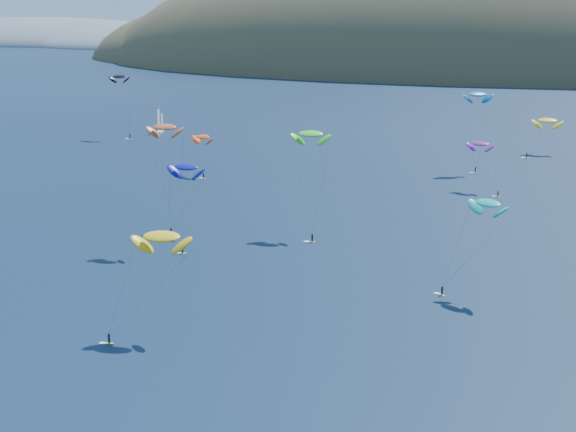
{
  "coord_description": "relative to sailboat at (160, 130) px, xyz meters",
  "views": [
    {
      "loc": [
        52.98,
        -73.01,
        53.4
      ],
      "look_at": [
        9.56,
        80.0,
        9.0
      ],
      "focal_mm": 50.0,
      "sensor_mm": 36.0,
      "label": 1
    }
  ],
  "objects": [
    {
      "name": "kitesurfer_11",
      "position": [
        145.7,
        -2.38,
        10.39
      ],
      "size": [
        11.94,
        13.63,
        14.08
      ],
      "rotation": [
        0.0,
        0.0,
        -0.07
      ],
      "color": "#C9E619",
      "rests_on": "ground"
    },
    {
      "name": "kitesurfer_9",
      "position": [
        62.85,
        -132.52,
        24.72
      ],
      "size": [
        10.95,
        9.34,
        27.91
      ],
      "rotation": [
        0.0,
        0.0,
        0.11
      ],
      "color": "#C9E619",
      "rests_on": "ground"
    },
    {
      "name": "kitesurfer_2",
      "position": [
        81.69,
        -176.5,
        14.86
      ],
      "size": [
        11.65,
        11.45,
        18.39
      ],
      "rotation": [
        0.0,
        0.0,
        0.19
      ],
      "color": "#C9E619",
      "rests_on": "ground"
    },
    {
      "name": "kitesurfer_1",
      "position": [
        44.54,
        -65.95,
        10.59
      ],
      "size": [
        8.74,
        9.42,
        13.74
      ],
      "rotation": [
        0.0,
        0.0,
        -0.38
      ],
      "color": "#C9E619",
      "rests_on": "ground"
    },
    {
      "name": "kitesurfer_10",
      "position": [
        62.99,
        -122.04,
        13.94
      ],
      "size": [
        9.7,
        9.73,
        17.45
      ],
      "rotation": [
        0.0,
        0.0,
        -0.14
      ],
      "color": "#C9E619",
      "rests_on": "ground"
    },
    {
      "name": "headland",
      "position": [
        -363.61,
        534.26,
        -4.27
      ],
      "size": [
        460.0,
        250.0,
        60.0
      ],
      "color": "slate",
      "rests_on": "ground"
    },
    {
      "name": "sailboat",
      "position": [
        0.0,
        0.0,
        0.0
      ],
      "size": [
        8.71,
        7.49,
        10.65
      ],
      "rotation": [
        0.0,
        0.0,
        0.14
      ],
      "color": "white",
      "rests_on": "ground"
    },
    {
      "name": "kitesurfer_4",
      "position": [
        123.43,
        -36.12,
        22.51
      ],
      "size": [
        10.17,
        9.58,
        26.04
      ],
      "rotation": [
        0.0,
        0.0,
        0.47
      ],
      "color": "#C9E619",
      "rests_on": "ground"
    },
    {
      "name": "kitesurfer_3",
      "position": [
        90.49,
        -114.36,
        21.6
      ],
      "size": [
        9.16,
        12.47,
        25.0
      ],
      "rotation": [
        0.0,
        0.0,
        0.12
      ],
      "color": "#C9E619",
      "rests_on": "ground"
    },
    {
      "name": "kitesurfer_5",
      "position": [
        131.19,
        -144.27,
        15.8
      ],
      "size": [
        11.92,
        8.93,
        18.95
      ],
      "rotation": [
        0.0,
        0.0,
        -0.57
      ],
      "color": "#C9E619",
      "rests_on": "ground"
    },
    {
      "name": "kitesurfer_6",
      "position": [
        126.15,
        -62.39,
        11.95
      ],
      "size": [
        10.5,
        10.96,
        14.99
      ],
      "rotation": [
        0.0,
        0.0,
        -0.23
      ],
      "color": "#C9E619",
      "rests_on": "ground"
    },
    {
      "name": "island",
      "position": [
        121.05,
        346.54,
        -11.65
      ],
      "size": [
        730.0,
        300.0,
        210.0
      ],
      "color": "#3D3526",
      "rests_on": "ground"
    },
    {
      "name": "kitesurfer_12",
      "position": [
        -10.31,
        -11.94,
        21.84
      ],
      "size": [
        10.45,
        7.21,
        25.05
      ],
      "rotation": [
        0.0,
        0.0,
        0.05
      ],
      "color": "#C9E619",
      "rests_on": "ground"
    }
  ]
}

